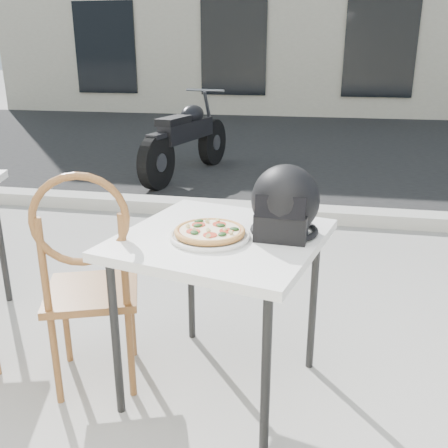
% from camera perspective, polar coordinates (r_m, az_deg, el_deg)
% --- Properties ---
extents(ground, '(80.00, 80.00, 0.00)m').
position_cam_1_polar(ground, '(2.22, -7.18, -23.57)').
color(ground, gray).
rests_on(ground, ground).
extents(street_asphalt, '(30.00, 8.00, 0.00)m').
position_cam_1_polar(street_asphalt, '(8.69, 7.48, 8.96)').
color(street_asphalt, black).
rests_on(street_asphalt, ground).
extents(curb, '(30.00, 0.25, 0.12)m').
position_cam_1_polar(curb, '(4.79, 3.99, 1.53)').
color(curb, '#A8A69D').
rests_on(curb, ground).
extents(cafe_table_main, '(0.97, 0.97, 0.77)m').
position_cam_1_polar(cafe_table_main, '(2.14, -0.32, -2.97)').
color(cafe_table_main, silver).
rests_on(cafe_table_main, ground).
extents(plate, '(0.40, 0.40, 0.02)m').
position_cam_1_polar(plate, '(2.07, -1.63, -1.40)').
color(plate, silver).
rests_on(plate, cafe_table_main).
extents(pizza, '(0.37, 0.37, 0.04)m').
position_cam_1_polar(pizza, '(2.06, -1.63, -0.80)').
color(pizza, '#C88D49').
rests_on(pizza, plate).
extents(helmet, '(0.31, 0.32, 0.30)m').
position_cam_1_polar(helmet, '(2.09, 6.97, 2.25)').
color(helmet, black).
rests_on(helmet, cafe_table_main).
extents(cafe_chair_main, '(0.52, 0.52, 1.06)m').
position_cam_1_polar(cafe_chair_main, '(2.26, -15.27, -5.35)').
color(cafe_chair_main, brown).
rests_on(cafe_chair_main, ground).
extents(motorcycle, '(0.69, 2.07, 1.04)m').
position_cam_1_polar(motorcycle, '(6.36, -4.23, 9.58)').
color(motorcycle, black).
rests_on(motorcycle, street_asphalt).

